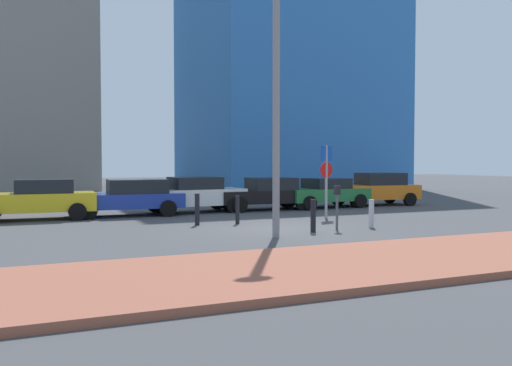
{
  "coord_description": "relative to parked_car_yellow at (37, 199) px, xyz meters",
  "views": [
    {
      "loc": [
        -7.31,
        -14.97,
        2.1
      ],
      "look_at": [
        0.76,
        3.75,
        1.3
      ],
      "focal_mm": 36.9,
      "sensor_mm": 36.0,
      "label": 1
    }
  ],
  "objects": [
    {
      "name": "traffic_bollard_far",
      "position": [
        6.27,
        -4.17,
        -0.28
      ],
      "size": [
        0.14,
        0.14,
        0.97
      ],
      "primitive_type": "cylinder",
      "color": "black",
      "rests_on": "ground"
    },
    {
      "name": "parking_meter",
      "position": [
        8.51,
        -6.91,
        0.13
      ],
      "size": [
        0.18,
        0.14,
        1.38
      ],
      "color": "#4C4C51",
      "rests_on": "ground"
    },
    {
      "name": "traffic_bollard_edge",
      "position": [
        7.59,
        -7.05,
        -0.27
      ],
      "size": [
        0.16,
        0.16,
        0.99
      ],
      "primitive_type": "cylinder",
      "color": "black",
      "rests_on": "ground"
    },
    {
      "name": "parked_car_yellow",
      "position": [
        0.0,
        0.0,
        0.0
      ],
      "size": [
        4.25,
        2.04,
        1.48
      ],
      "color": "gold",
      "rests_on": "ground"
    },
    {
      "name": "street_lamp",
      "position": [
        6.07,
        -7.63,
        4.21
      ],
      "size": [
        0.7,
        0.36,
        8.66
      ],
      "color": "gray",
      "rests_on": "ground"
    },
    {
      "name": "traffic_bollard_mid",
      "position": [
        4.9,
        -3.96,
        -0.24
      ],
      "size": [
        0.16,
        0.16,
        1.06
      ],
      "primitive_type": "cylinder",
      "color": "black",
      "rests_on": "ground"
    },
    {
      "name": "traffic_bollard_near",
      "position": [
        9.88,
        -6.79,
        -0.31
      ],
      "size": [
        0.17,
        0.17,
        0.91
      ],
      "primitive_type": "cylinder",
      "color": "#B7B7BC",
      "rests_on": "ground"
    },
    {
      "name": "parking_sign_post",
      "position": [
        10.01,
        -3.76,
        0.96
      ],
      "size": [
        0.59,
        0.17,
        2.75
      ],
      "color": "gray",
      "rests_on": "ground"
    },
    {
      "name": "ground_plane",
      "position": [
        7.08,
        -5.87,
        -0.77
      ],
      "size": [
        120.0,
        120.0,
        0.0
      ],
      "primitive_type": "plane",
      "color": "#424244"
    },
    {
      "name": "parked_car_black",
      "position": [
        9.41,
        0.4,
        -0.03
      ],
      "size": [
        4.37,
        2.1,
        1.43
      ],
      "color": "black",
      "rests_on": "ground"
    },
    {
      "name": "building_under_construction",
      "position": [
        -0.63,
        24.65,
        10.78
      ],
      "size": [
        10.49,
        11.67,
        23.1
      ],
      "primitive_type": "cube",
      "color": "gray",
      "rests_on": "ground"
    },
    {
      "name": "parked_car_green",
      "position": [
        12.4,
        0.33,
        -0.06
      ],
      "size": [
        4.19,
        2.2,
        1.37
      ],
      "color": "#237238",
      "rests_on": "ground"
    },
    {
      "name": "parked_car_white",
      "position": [
        6.1,
        0.4,
        0.01
      ],
      "size": [
        4.32,
        2.18,
        1.49
      ],
      "color": "white",
      "rests_on": "ground"
    },
    {
      "name": "parked_car_orange",
      "position": [
        15.36,
        0.47,
        0.04
      ],
      "size": [
        4.42,
        2.16,
        1.59
      ],
      "color": "orange",
      "rests_on": "ground"
    },
    {
      "name": "sidewalk_brick",
      "position": [
        7.08,
        -12.0,
        -0.7
      ],
      "size": [
        40.0,
        3.98,
        0.14
      ],
      "primitive_type": "cube",
      "color": "#93513D",
      "rests_on": "ground"
    },
    {
      "name": "building_colorful_midrise",
      "position": [
        20.96,
        21.88,
        13.12
      ],
      "size": [
        16.16,
        15.85,
        27.79
      ],
      "primitive_type": "cube",
      "color": "#3372BF",
      "rests_on": "ground"
    },
    {
      "name": "parked_car_blue",
      "position": [
        3.36,
        0.07,
        -0.02
      ],
      "size": [
        4.41,
        2.01,
        1.43
      ],
      "color": "#1E389E",
      "rests_on": "ground"
    }
  ]
}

